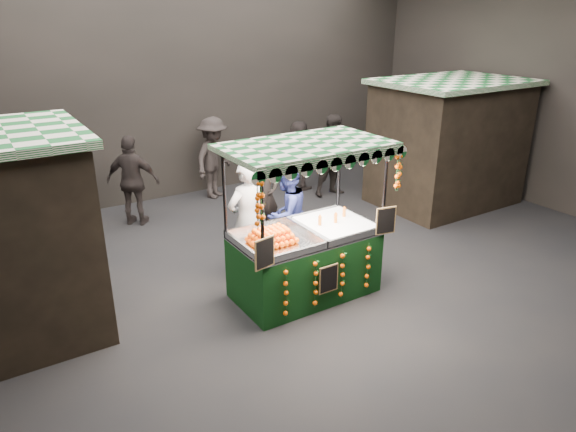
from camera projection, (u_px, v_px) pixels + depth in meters
ground at (316, 281)px, 7.95m from camera, size 12.00×12.00×0.00m
market_hall at (321, 52)px, 6.70m from camera, size 12.10×10.10×5.05m
neighbour_stall_right at (447, 143)px, 10.83m from camera, size 3.00×2.20×2.60m
juice_stall at (306, 251)px, 7.34m from camera, size 2.33×1.37×2.25m
vendor_grey at (247, 220)px, 7.82m from camera, size 0.75×0.56×1.86m
vendor_blue at (287, 214)px, 8.29m from camera, size 0.96×0.85×1.66m
shopper_0 at (264, 195)px, 9.11m from camera, size 0.66×0.47×1.69m
shopper_1 at (335, 156)px, 11.38m from camera, size 0.91×0.73×1.81m
shopper_2 at (133, 181)px, 9.80m from camera, size 1.07×0.97×1.75m
shopper_3 at (214, 158)px, 11.26m from camera, size 1.33×1.19×1.79m
shopper_4 at (47, 190)px, 9.21m from camera, size 1.05×1.02×1.82m
shopper_5 at (299, 155)px, 11.88m from camera, size 0.95×1.54×1.58m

